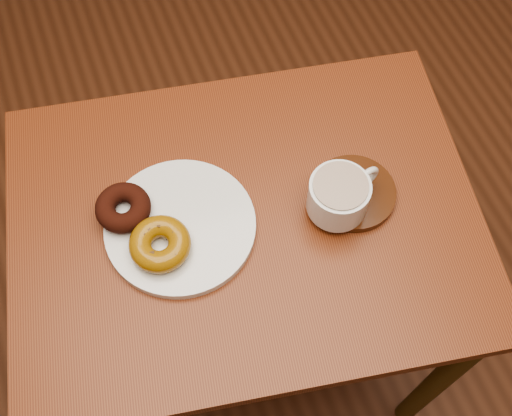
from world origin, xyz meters
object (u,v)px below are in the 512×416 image
object	(u,v)px
donut_plate	(180,226)
saucer	(353,193)
coffee_cup	(339,195)
cafe_table	(246,246)

from	to	relation	value
donut_plate	saucer	bearing A→B (deg)	-8.61
donut_plate	coffee_cup	distance (m)	0.27
cafe_table	donut_plate	bearing A→B (deg)	-179.82
cafe_table	saucer	world-z (taller)	saucer
coffee_cup	saucer	bearing A→B (deg)	8.36
saucer	coffee_cup	xyz separation A→B (m)	(-0.04, -0.02, 0.04)
saucer	coffee_cup	distance (m)	0.06
cafe_table	donut_plate	size ratio (longest dim) A/B	3.51
cafe_table	coffee_cup	bearing A→B (deg)	-5.51
saucer	donut_plate	bearing A→B (deg)	171.39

